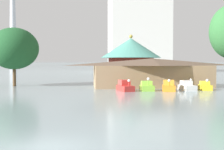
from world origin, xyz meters
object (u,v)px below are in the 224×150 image
object	(u,v)px
shoreline_tree_tall_left	(14,49)
pedal_boat_yellow	(205,86)
pedal_boat_orange	(169,87)
green_roof_pavilion	(131,57)
boathouse	(152,72)
pedal_boat_lime	(147,87)
pedal_boat_white	(187,86)
background_building_block	(139,32)
pedal_boat_red	(125,87)

from	to	relation	value
shoreline_tree_tall_left	pedal_boat_yellow	bearing A→B (deg)	-19.30
pedal_boat_orange	green_roof_pavilion	distance (m)	20.43
pedal_boat_yellow	boathouse	world-z (taller)	boathouse
pedal_boat_lime	green_roof_pavilion	xyz separation A→B (m)	(0.87, 19.22, 4.27)
pedal_boat_white	shoreline_tree_tall_left	bearing A→B (deg)	-116.11
pedal_boat_yellow	shoreline_tree_tall_left	bearing A→B (deg)	-102.20
pedal_boat_lime	background_building_block	distance (m)	73.92
pedal_boat_yellow	green_roof_pavilion	world-z (taller)	green_roof_pavilion
boathouse	green_roof_pavilion	world-z (taller)	green_roof_pavilion
pedal_boat_red	shoreline_tree_tall_left	xyz separation A→B (m)	(-16.46, 9.96, 5.41)
boathouse	background_building_block	size ratio (longest dim) A/B	0.67
pedal_boat_white	shoreline_tree_tall_left	distance (m)	27.46
pedal_boat_lime	pedal_boat_orange	distance (m)	2.91
pedal_boat_yellow	background_building_block	xyz separation A→B (m)	(3.78, 71.41, 13.89)
pedal_boat_red	shoreline_tree_tall_left	bearing A→B (deg)	-136.34
pedal_boat_orange	background_building_block	distance (m)	74.15
boathouse	green_roof_pavilion	size ratio (longest dim) A/B	1.63
pedal_boat_red	shoreline_tree_tall_left	world-z (taller)	shoreline_tree_tall_left
pedal_boat_white	green_roof_pavilion	world-z (taller)	green_roof_pavilion
shoreline_tree_tall_left	background_building_block	distance (m)	69.78
pedal_boat_yellow	boathouse	distance (m)	8.65
pedal_boat_white	boathouse	size ratio (longest dim) A/B	0.16
pedal_boat_orange	pedal_boat_white	size ratio (longest dim) A/B	1.03
pedal_boat_orange	pedal_boat_yellow	xyz separation A→B (m)	(5.41, 0.86, -0.07)
pedal_boat_red	green_roof_pavilion	distance (m)	20.12
boathouse	shoreline_tree_tall_left	size ratio (longest dim) A/B	2.06
pedal_boat_red	pedal_boat_orange	xyz separation A→B (m)	(5.81, -0.60, 0.00)
pedal_boat_lime	shoreline_tree_tall_left	size ratio (longest dim) A/B	0.26
pedal_boat_red	boathouse	bearing A→B (deg)	125.02
pedal_boat_yellow	background_building_block	world-z (taller)	background_building_block
pedal_boat_red	green_roof_pavilion	world-z (taller)	green_roof_pavilion
pedal_boat_white	green_roof_pavilion	distance (m)	20.03
green_roof_pavilion	shoreline_tree_tall_left	bearing A→B (deg)	-155.32
pedal_boat_yellow	boathouse	size ratio (longest dim) A/B	0.14
pedal_boat_lime	pedal_boat_yellow	size ratio (longest dim) A/B	0.92
pedal_boat_orange	shoreline_tree_tall_left	bearing A→B (deg)	-101.46
boathouse	background_building_block	bearing A→B (deg)	81.38
shoreline_tree_tall_left	pedal_boat_lime	bearing A→B (deg)	-26.96
background_building_block	pedal_boat_lime	bearing A→B (deg)	-99.53
boathouse	background_building_block	world-z (taller)	background_building_block
background_building_block	green_roof_pavilion	bearing A→B (deg)	-102.02
pedal_boat_yellow	pedal_boat_white	bearing A→B (deg)	-84.19
pedal_boat_orange	shoreline_tree_tall_left	size ratio (longest dim) A/B	0.33
pedal_boat_lime	pedal_boat_yellow	xyz separation A→B (m)	(8.24, 0.19, -0.03)
pedal_boat_orange	shoreline_tree_tall_left	world-z (taller)	shoreline_tree_tall_left
green_roof_pavilion	shoreline_tree_tall_left	world-z (taller)	shoreline_tree_tall_left
green_roof_pavilion	background_building_block	world-z (taller)	background_building_block
green_roof_pavilion	background_building_block	xyz separation A→B (m)	(11.15, 52.38, 9.59)
pedal_boat_lime	shoreline_tree_tall_left	bearing A→B (deg)	-115.46
pedal_boat_yellow	background_building_block	bearing A→B (deg)	-175.93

